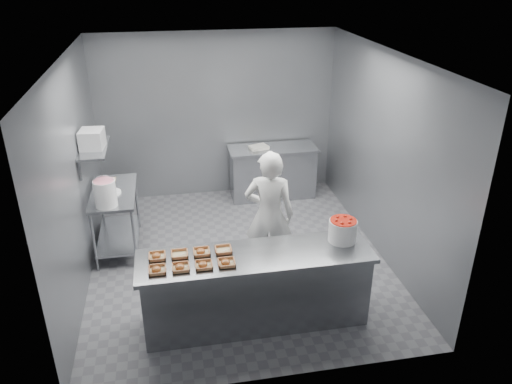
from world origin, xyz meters
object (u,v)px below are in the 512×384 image
tray_7 (223,250)px  strawberry_tub (343,230)px  tray_0 (157,270)px  prep_table (116,211)px  tray_2 (204,265)px  glaze_bucket (105,193)px  back_counter (272,172)px  tray_6 (201,252)px  tray_5 (180,254)px  appliance (92,139)px  tray_3 (226,263)px  service_counter (256,288)px  worker (269,215)px  tray_4 (157,256)px  tray_1 (180,267)px

tray_7 → strawberry_tub: size_ratio=0.59×
tray_0 → prep_table: bearing=105.8°
tray_2 → glaze_bucket: size_ratio=0.43×
back_counter → tray_6: 3.49m
tray_0 → tray_5: size_ratio=1.00×
tray_7 → appliance: size_ratio=0.57×
tray_3 → back_counter: bearing=69.8°
tray_2 → service_counter: bearing=12.6°
tray_3 → worker: bearing=56.9°
tray_5 → glaze_bucket: glaze_bucket is taller
service_counter → tray_6: size_ratio=13.88×
tray_0 → appliance: size_ratio=0.57×
back_counter → tray_5: (-1.72, -3.12, 0.47)m
tray_2 → tray_4: size_ratio=1.00×
prep_table → back_counter: same height
tray_4 → tray_6: size_ratio=1.00×
tray_3 → tray_5: bearing=151.3°
tray_3 → tray_7: size_ratio=1.00×
strawberry_tub → glaze_bucket: 3.06m
tray_1 → tray_3: (0.48, 0.00, 0.00)m
glaze_bucket → tray_6: bearing=-51.1°
tray_0 → glaze_bucket: 1.77m
tray_3 → tray_5: (-0.48, 0.26, -0.00)m
tray_2 → glaze_bucket: 1.99m
service_counter → prep_table: bearing=130.2°
tray_4 → tray_7: 0.72m
service_counter → tray_5: (-0.82, 0.13, 0.47)m
strawberry_tub → back_counter: bearing=92.3°
prep_table → appliance: (-0.17, -0.03, 1.10)m
worker → back_counter: bearing=-86.5°
back_counter → tray_0: bearing=-120.1°
service_counter → tray_7: size_ratio=13.88×
tray_4 → tray_7: bearing=0.0°
tray_7 → glaze_bucket: glaze_bucket is taller
prep_table → tray_7: 2.27m
tray_1 → tray_3: 0.48m
back_counter → tray_4: tray_4 is taller
tray_5 → worker: bearing=34.4°
tray_7 → tray_5: bearing=180.0°
prep_table → strawberry_tub: size_ratio=3.76×
worker → glaze_bucket: worker is taller
tray_0 → glaze_bucket: (-0.63, 1.64, 0.17)m
service_counter → tray_5: tray_5 is taller
prep_table → strawberry_tub: bearing=-34.5°
tray_6 → strawberry_tub: size_ratio=0.59×
worker → glaze_bucket: bearing=1.0°
service_counter → tray_6: tray_6 is taller
tray_0 → appliance: appliance is taller
service_counter → tray_2: tray_2 is taller
tray_1 → tray_5: (0.00, 0.26, -0.00)m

